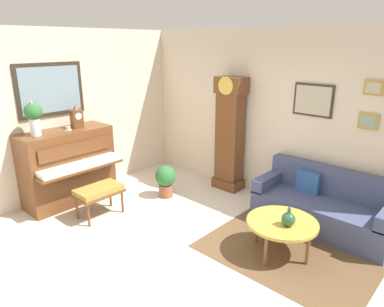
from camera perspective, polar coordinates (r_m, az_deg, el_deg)
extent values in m
cube|color=beige|center=(4.73, -4.13, -15.83)|extent=(6.40, 6.00, 0.10)
cube|color=beige|center=(6.22, -21.25, 5.79)|extent=(0.10, 4.90, 2.80)
cube|color=#33281E|center=(6.05, -22.27, 9.71)|extent=(0.03, 1.10, 0.84)
cube|color=#7A93A3|center=(6.04, -22.20, 9.70)|extent=(0.01, 0.98, 0.72)
cube|color=beige|center=(5.96, 12.62, 6.09)|extent=(5.30, 0.10, 2.80)
cube|color=#33281E|center=(5.51, 19.32, 8.29)|extent=(0.60, 0.03, 0.48)
cube|color=#BCB299|center=(5.50, 19.25, 8.28)|extent=(0.54, 0.01, 0.42)
cube|color=#B28E3D|center=(5.22, 27.72, 9.57)|extent=(0.24, 0.03, 0.20)
cube|color=#BCB299|center=(5.20, 27.67, 9.56)|extent=(0.18, 0.01, 0.14)
cube|color=#B28E3D|center=(5.29, 27.02, 4.76)|extent=(0.26, 0.03, 0.22)
cube|color=gray|center=(5.27, 26.97, 4.74)|extent=(0.20, 0.01, 0.16)
cube|color=brown|center=(4.76, 15.42, -15.47)|extent=(2.10, 1.50, 0.01)
cube|color=brown|center=(6.08, -19.73, -2.01)|extent=(0.60, 1.44, 1.23)
cube|color=brown|center=(5.70, -17.74, -2.42)|extent=(0.28, 1.38, 0.04)
cube|color=white|center=(5.68, -17.80, -1.85)|extent=(0.26, 1.32, 0.08)
cube|color=brown|center=(5.70, -18.58, 0.68)|extent=(0.03, 1.20, 0.20)
cube|color=brown|center=(5.49, -15.05, -6.33)|extent=(0.42, 0.70, 0.04)
cube|color=olive|center=(5.46, -15.10, -5.75)|extent=(0.40, 0.68, 0.08)
cylinder|color=brown|center=(5.31, -16.66, -9.71)|extent=(0.04, 0.04, 0.36)
cylinder|color=brown|center=(5.60, -11.39, -7.81)|extent=(0.04, 0.04, 0.36)
cylinder|color=brown|center=(5.57, -18.40, -8.58)|extent=(0.04, 0.04, 0.36)
cylinder|color=brown|center=(5.84, -13.27, -6.83)|extent=(0.04, 0.04, 0.36)
cube|color=brown|center=(6.46, 5.93, -4.83)|extent=(0.52, 0.34, 0.18)
cube|color=brown|center=(6.20, 6.16, 2.01)|extent=(0.44, 0.28, 1.78)
cube|color=brown|center=(6.01, 6.48, 11.13)|extent=(0.52, 0.32, 0.28)
cylinder|color=gold|center=(5.88, 5.57, 11.02)|extent=(0.30, 0.02, 0.30)
cylinder|color=gold|center=(6.14, 5.90, 2.46)|extent=(0.03, 0.03, 0.70)
cube|color=#424C70|center=(5.39, 20.49, -9.33)|extent=(1.90, 0.80, 0.42)
cube|color=#424C70|center=(5.49, 22.17, -4.35)|extent=(1.90, 0.20, 0.44)
cube|color=#424C70|center=(5.60, 12.71, -4.30)|extent=(0.18, 0.80, 0.20)
cube|color=#2D5699|center=(5.46, 18.59, -4.50)|extent=(0.34, 0.12, 0.32)
cylinder|color=gold|center=(4.53, 14.62, -10.95)|extent=(0.88, 0.88, 0.04)
torus|color=brown|center=(4.53, 14.62, -10.95)|extent=(0.88, 0.88, 0.04)
cylinder|color=brown|center=(4.93, 16.45, -11.64)|extent=(0.04, 0.04, 0.41)
cylinder|color=brown|center=(4.52, 18.52, -14.74)|extent=(0.04, 0.04, 0.41)
cylinder|color=brown|center=(4.37, 12.05, -15.34)|extent=(0.04, 0.04, 0.41)
cylinder|color=brown|center=(4.79, 10.55, -12.06)|extent=(0.04, 0.04, 0.41)
cube|color=brown|center=(5.97, -18.43, 5.44)|extent=(0.12, 0.18, 0.30)
cylinder|color=white|center=(5.90, -18.18, 5.83)|extent=(0.01, 0.11, 0.11)
cone|color=brown|center=(5.93, -18.61, 7.23)|extent=(0.10, 0.10, 0.08)
cylinder|color=silver|center=(5.68, -24.38, 3.96)|extent=(0.15, 0.15, 0.26)
sphere|color=#2D6B33|center=(5.63, -24.69, 6.32)|extent=(0.26, 0.26, 0.26)
cone|color=#D199B7|center=(5.58, -24.93, 7.55)|extent=(0.06, 0.06, 0.16)
cylinder|color=beige|center=(5.88, -19.69, 3.67)|extent=(0.12, 0.12, 0.01)
cylinder|color=beige|center=(5.88, -19.71, 3.92)|extent=(0.08, 0.08, 0.06)
cylinder|color=#234C33|center=(4.44, 15.49, -11.29)|extent=(0.09, 0.09, 0.01)
sphere|color=#285638|center=(4.40, 15.57, -10.39)|extent=(0.17, 0.17, 0.17)
cylinder|color=#285638|center=(4.35, 15.70, -9.06)|extent=(0.04, 0.04, 0.08)
cylinder|color=#935138|center=(6.08, -4.33, -6.07)|extent=(0.24, 0.24, 0.22)
sphere|color=#2D6B33|center=(5.98, -4.39, -3.70)|extent=(0.36, 0.36, 0.36)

